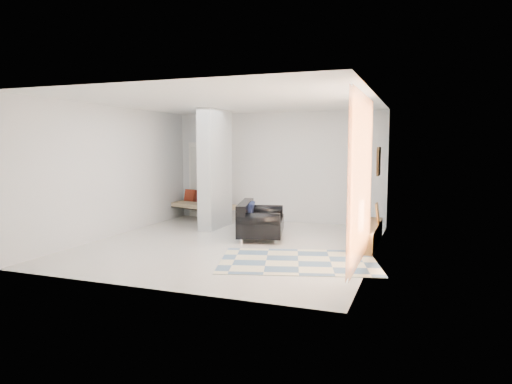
% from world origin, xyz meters
% --- Properties ---
extents(floor, '(6.00, 6.00, 0.00)m').
position_xyz_m(floor, '(0.00, 0.00, 0.00)').
color(floor, beige).
rests_on(floor, ground).
extents(ceiling, '(6.00, 6.00, 0.00)m').
position_xyz_m(ceiling, '(0.00, 0.00, 2.80)').
color(ceiling, white).
rests_on(ceiling, wall_back).
extents(wall_back, '(6.00, 0.00, 6.00)m').
position_xyz_m(wall_back, '(0.00, 3.00, 1.40)').
color(wall_back, silver).
rests_on(wall_back, ground).
extents(wall_front, '(6.00, 0.00, 6.00)m').
position_xyz_m(wall_front, '(0.00, -3.00, 1.40)').
color(wall_front, silver).
rests_on(wall_front, ground).
extents(wall_left, '(0.00, 6.00, 6.00)m').
position_xyz_m(wall_left, '(-2.75, 0.00, 1.40)').
color(wall_left, silver).
rests_on(wall_left, ground).
extents(wall_right, '(0.00, 6.00, 6.00)m').
position_xyz_m(wall_right, '(2.75, 0.00, 1.40)').
color(wall_right, silver).
rests_on(wall_right, ground).
extents(partition_column, '(0.35, 1.20, 2.80)m').
position_xyz_m(partition_column, '(-1.10, 1.60, 1.40)').
color(partition_column, '#B6BCBE').
rests_on(partition_column, floor).
extents(hallway_door, '(0.85, 0.06, 2.04)m').
position_xyz_m(hallway_door, '(-2.10, 2.96, 1.02)').
color(hallway_door, white).
rests_on(hallway_door, floor).
extents(curtain, '(0.00, 2.55, 2.55)m').
position_xyz_m(curtain, '(2.67, -1.15, 1.45)').
color(curtain, '#FE8C42').
rests_on(curtain, wall_right).
extents(wall_art, '(0.04, 0.45, 0.55)m').
position_xyz_m(wall_art, '(2.72, 0.90, 1.65)').
color(wall_art, '#311F0D').
rests_on(wall_art, wall_right).
extents(media_console, '(0.45, 2.02, 0.80)m').
position_xyz_m(media_console, '(2.52, 0.90, 0.20)').
color(media_console, brown).
rests_on(media_console, floor).
extents(loveseat, '(1.23, 1.69, 0.76)m').
position_xyz_m(loveseat, '(0.28, 0.82, 0.36)').
color(loveseat, silver).
rests_on(loveseat, floor).
extents(daybed, '(2.01, 1.34, 0.77)m').
position_xyz_m(daybed, '(-1.92, 2.48, 0.41)').
color(daybed, black).
rests_on(daybed, floor).
extents(area_rug, '(3.00, 2.39, 0.01)m').
position_xyz_m(area_rug, '(1.60, -0.88, 0.01)').
color(area_rug, beige).
rests_on(area_rug, floor).
extents(cylinder_lamp, '(0.11, 0.11, 0.57)m').
position_xyz_m(cylinder_lamp, '(2.50, 0.16, 0.69)').
color(cylinder_lamp, white).
rests_on(cylinder_lamp, media_console).
extents(bronze_figurine, '(0.12, 0.12, 0.22)m').
position_xyz_m(bronze_figurine, '(2.47, 1.65, 0.51)').
color(bronze_figurine, black).
rests_on(bronze_figurine, media_console).
extents(vase, '(0.21, 0.21, 0.20)m').
position_xyz_m(vase, '(2.47, 0.82, 0.50)').
color(vase, white).
rests_on(vase, media_console).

